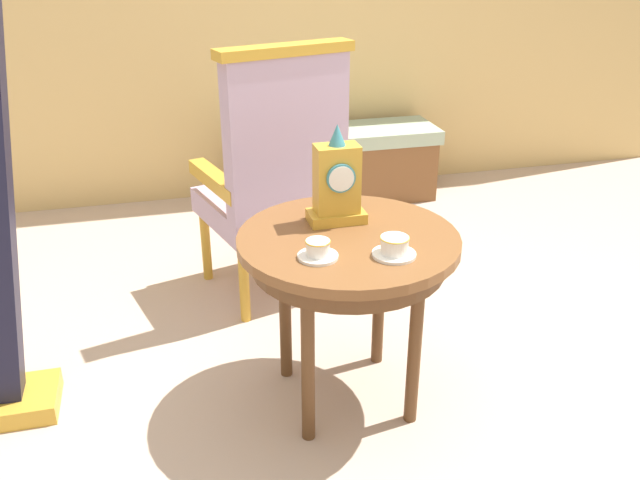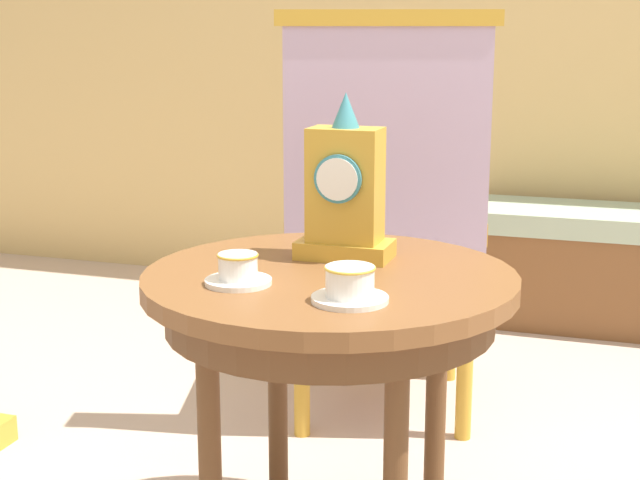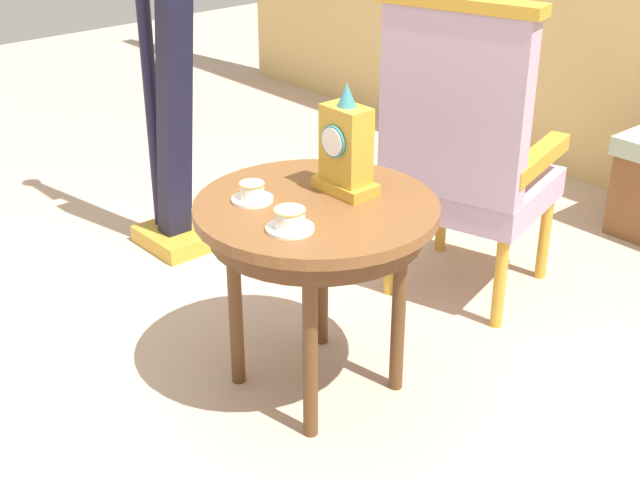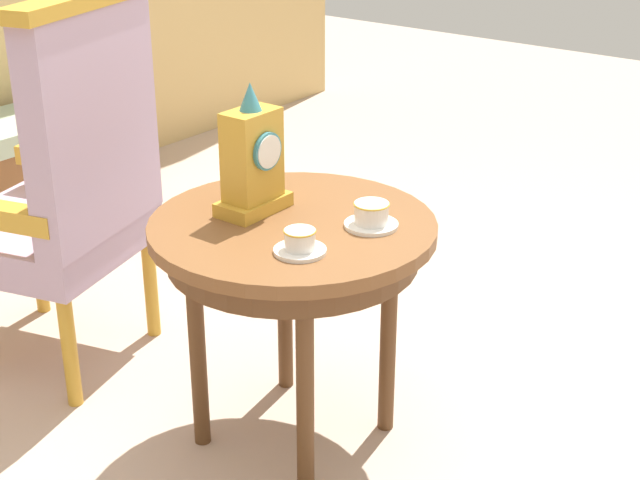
{
  "view_description": "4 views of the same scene",
  "coord_description": "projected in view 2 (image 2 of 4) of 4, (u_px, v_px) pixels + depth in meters",
  "views": [
    {
      "loc": [
        -0.52,
        -1.82,
        1.54
      ],
      "look_at": [
        -0.01,
        0.15,
        0.59
      ],
      "focal_mm": 37.81,
      "sensor_mm": 36.0,
      "label": 1
    },
    {
      "loc": [
        0.59,
        -1.58,
        1.1
      ],
      "look_at": [
        0.05,
        0.05,
        0.71
      ],
      "focal_mm": 52.48,
      "sensor_mm": 36.0,
      "label": 2
    },
    {
      "loc": [
        1.86,
        -1.48,
        1.68
      ],
      "look_at": [
        0.12,
        0.03,
        0.55
      ],
      "focal_mm": 49.86,
      "sensor_mm": 36.0,
      "label": 3
    },
    {
      "loc": [
        -1.63,
        -1.31,
        1.55
      ],
      "look_at": [
        0.12,
        0.03,
        0.58
      ],
      "focal_mm": 53.22,
      "sensor_mm": 36.0,
      "label": 4
    }
  ],
  "objects": [
    {
      "name": "teacup_left",
      "position": [
        238.0,
        271.0,
        1.71
      ],
      "size": [
        0.12,
        0.12,
        0.06
      ],
      "color": "white",
      "rests_on": "side_table"
    },
    {
      "name": "armchair",
      "position": [
        384.0,
        217.0,
        2.55
      ],
      "size": [
        0.66,
        0.66,
        1.14
      ],
      "color": "#B299B7",
      "rests_on": "ground"
    },
    {
      "name": "mantel_clock",
      "position": [
        345.0,
        193.0,
        1.88
      ],
      "size": [
        0.19,
        0.11,
        0.34
      ],
      "color": "gold",
      "rests_on": "side_table"
    },
    {
      "name": "window_bench",
      "position": [
        617.0,
        268.0,
        3.47
      ],
      "size": [
        1.15,
        0.4,
        0.44
      ],
      "color": "#9EB299",
      "rests_on": "ground"
    },
    {
      "name": "teacup_right",
      "position": [
        350.0,
        286.0,
        1.6
      ],
      "size": [
        0.13,
        0.13,
        0.06
      ],
      "color": "white",
      "rests_on": "side_table"
    },
    {
      "name": "side_table",
      "position": [
        330.0,
        310.0,
        1.81
      ],
      "size": [
        0.72,
        0.72,
        0.64
      ],
      "color": "brown",
      "rests_on": "ground"
    }
  ]
}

